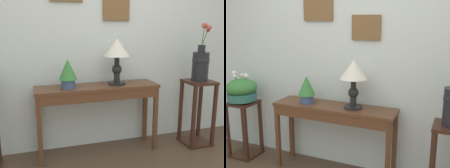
{
  "view_description": "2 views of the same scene",
  "coord_description": "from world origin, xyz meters",
  "views": [
    {
      "loc": [
        -0.8,
        -1.41,
        1.43
      ],
      "look_at": [
        0.08,
        1.38,
        0.78
      ],
      "focal_mm": 42.05,
      "sensor_mm": 36.0,
      "label": 1
    },
    {
      "loc": [
        1.12,
        -1.4,
        1.71
      ],
      "look_at": [
        -0.08,
        1.36,
        1.02
      ],
      "focal_mm": 46.21,
      "sensor_mm": 36.0,
      "label": 2
    }
  ],
  "objects": [
    {
      "name": "pedestal_stand_right",
      "position": [
        1.09,
        1.17,
        0.4
      ],
      "size": [
        0.32,
        0.32,
        0.79
      ],
      "color": "#381E14",
      "rests_on": "ground"
    },
    {
      "name": "console_table",
      "position": [
        -0.11,
        1.29,
        0.67
      ],
      "size": [
        1.35,
        0.35,
        0.79
      ],
      "color": "#56331E",
      "rests_on": "ground"
    },
    {
      "name": "back_wall_with_art",
      "position": [
        -0.0,
        1.58,
        1.4
      ],
      "size": [
        9.0,
        0.13,
        2.8
      ],
      "color": "silver",
      "rests_on": "ground"
    },
    {
      "name": "pedestal_stand_left",
      "position": [
        -1.31,
        1.24,
        0.36
      ],
      "size": [
        0.32,
        0.32,
        0.71
      ],
      "color": "#381E14",
      "rests_on": "ground"
    },
    {
      "name": "potted_plant_on_console",
      "position": [
        -0.43,
        1.29,
        0.96
      ],
      "size": [
        0.19,
        0.19,
        0.31
      ],
      "color": "#3D5684",
      "rests_on": "console_table"
    },
    {
      "name": "planter_bowl_wide_left",
      "position": [
        -1.31,
        1.25,
        0.86
      ],
      "size": [
        0.37,
        0.37,
        0.39
      ],
      "color": "#2D665B",
      "rests_on": "pedestal_stand_left"
    },
    {
      "name": "table_lamp",
      "position": [
        0.11,
        1.31,
        1.15
      ],
      "size": [
        0.28,
        0.28,
        0.51
      ],
      "color": "black",
      "rests_on": "console_table"
    }
  ]
}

